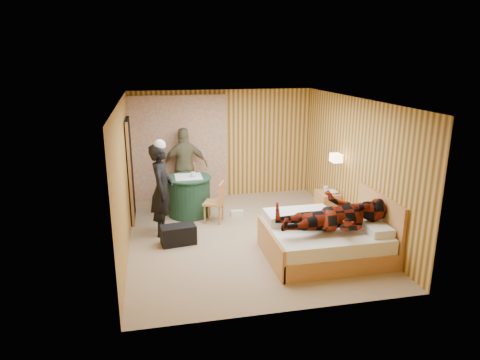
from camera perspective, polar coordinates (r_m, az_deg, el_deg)
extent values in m
cube|color=#A18169|center=(8.02, 0.72, -7.49)|extent=(4.20, 5.00, 0.01)
cube|color=white|center=(7.38, 0.79, 10.58)|extent=(4.20, 5.00, 0.01)
cube|color=#ECBA5A|center=(10.00, -2.37, 4.80)|extent=(4.20, 0.02, 2.50)
cube|color=#ECBA5A|center=(7.45, -15.21, 0.27)|extent=(0.02, 5.00, 2.50)
cube|color=#ECBA5A|center=(8.31, 15.05, 1.89)|extent=(0.02, 5.00, 2.50)
cube|color=beige|center=(9.83, -8.07, 4.16)|extent=(2.20, 0.08, 2.40)
cube|color=black|center=(8.86, -14.40, 1.31)|extent=(0.06, 0.90, 2.05)
cylinder|color=gold|center=(8.64, 13.16, 2.92)|extent=(0.18, 0.04, 0.04)
cube|color=#FCDBB0|center=(8.61, 12.68, 2.90)|extent=(0.18, 0.24, 0.16)
cube|color=#E2A75C|center=(7.34, 11.13, -8.97)|extent=(1.86, 1.49, 0.28)
cube|color=white|center=(7.23, 11.24, -7.14)|extent=(1.80, 1.43, 0.23)
cube|color=#E2A75C|center=(7.00, 4.06, -8.89)|extent=(0.06, 1.49, 0.52)
cube|color=#E2A75C|center=(7.60, 18.00, -5.53)|extent=(0.06, 1.49, 1.02)
cube|color=white|center=(7.18, 17.78, -6.23)|extent=(0.35, 0.51, 0.13)
cube|color=white|center=(7.76, 15.26, -4.34)|extent=(0.35, 0.51, 0.13)
cube|color=white|center=(7.41, 7.75, -4.74)|extent=(1.12, 0.56, 0.17)
cube|color=#E2A75C|center=(9.05, 11.54, -3.22)|extent=(0.38, 0.53, 0.53)
cube|color=#E2A75C|center=(9.00, 11.60, -2.21)|extent=(0.40, 0.55, 0.03)
cylinder|color=#20462F|center=(9.00, -6.80, -2.20)|extent=(0.88, 0.88, 0.80)
cylinder|color=#20462F|center=(8.88, -6.89, 0.28)|extent=(0.94, 0.94, 0.03)
cube|color=white|center=(8.88, -6.89, 0.43)|extent=(0.69, 0.69, 0.01)
cube|color=#E2A75C|center=(9.61, -7.17, -0.70)|extent=(0.46, 0.46, 0.05)
cube|color=#E2A75C|center=(9.72, -7.20, 1.03)|extent=(0.42, 0.08, 0.46)
cylinder|color=#E2A75C|center=(9.53, -8.16, -2.38)|extent=(0.04, 0.04, 0.43)
cylinder|color=#E2A75C|center=(9.84, -6.12, -1.70)|extent=(0.04, 0.04, 0.43)
cube|color=#E2A75C|center=(8.58, -3.54, -3.06)|extent=(0.48, 0.48, 0.04)
cube|color=#E2A75C|center=(8.47, -2.46, -1.72)|extent=(0.17, 0.36, 0.41)
cylinder|color=#E2A75C|center=(8.82, -4.23, -3.96)|extent=(0.04, 0.04, 0.38)
cylinder|color=#E2A75C|center=(8.48, -2.77, -4.78)|extent=(0.04, 0.04, 0.38)
cube|color=black|center=(7.72, -8.22, -7.23)|extent=(0.65, 0.41, 0.34)
cube|color=white|center=(9.08, -5.97, -4.32)|extent=(0.26, 0.13, 0.11)
cube|color=white|center=(8.98, -0.40, -4.44)|extent=(0.27, 0.11, 0.12)
imported|color=black|center=(7.98, -10.39, -1.30)|extent=(0.53, 0.70, 1.72)
imported|color=#6E6949|center=(9.63, -7.32, 1.87)|extent=(1.04, 0.48, 1.72)
imported|color=maroon|center=(6.88, 12.51, -3.55)|extent=(0.86, 0.67, 1.77)
imported|color=white|center=(8.92, 11.77, -1.66)|extent=(0.24, 0.27, 0.02)
imported|color=white|center=(8.92, 11.77, -1.54)|extent=(0.17, 0.22, 0.02)
imported|color=white|center=(9.07, 11.33, -1.10)|extent=(0.12, 0.12, 0.09)
imported|color=white|center=(8.82, -6.23, 0.73)|extent=(0.14, 0.14, 0.10)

